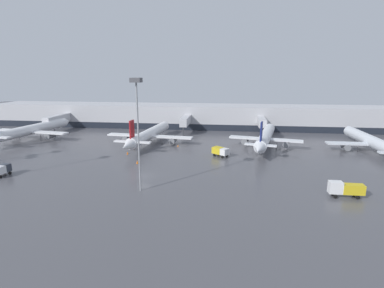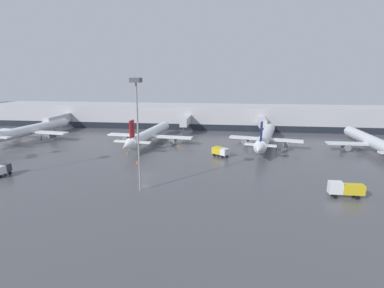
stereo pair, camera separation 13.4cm
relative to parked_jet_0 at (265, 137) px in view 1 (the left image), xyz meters
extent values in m
plane|color=#4C4C51|center=(-28.43, -28.53, -3.28)|extent=(320.00, 320.00, 0.00)
cube|color=#B2B2B7|center=(-28.43, 33.47, 1.22)|extent=(160.00, 16.00, 9.00)
cube|color=#1E232D|center=(-28.43, 25.42, -2.08)|extent=(156.80, 0.10, 2.40)
cube|color=#BCBCC1|center=(0.85, 20.19, 1.32)|extent=(2.60, 10.56, 2.80)
cylinder|color=#3F4247|center=(0.85, 15.50, -1.68)|extent=(0.44, 0.44, 3.20)
cube|color=#BCBCC1|center=(-26.54, 19.45, 1.32)|extent=(2.60, 12.04, 2.80)
cylinder|color=#3F4247|center=(-26.54, 14.03, -1.68)|extent=(0.44, 0.44, 3.20)
cube|color=#BCBCC1|center=(-75.61, 17.89, 1.32)|extent=(2.60, 15.15, 2.80)
cylinder|color=#3F4247|center=(-75.61, 10.91, -1.68)|extent=(0.44, 0.44, 3.20)
cylinder|color=silver|center=(0.14, 0.68, 0.07)|extent=(9.04, 28.30, 3.27)
cone|color=silver|center=(3.44, 16.25, 0.07)|extent=(3.78, 4.16, 3.10)
cone|color=silver|center=(-3.29, -15.53, 0.07)|extent=(3.89, 5.40, 2.94)
cube|color=silver|center=(0.00, -0.01, -0.58)|extent=(21.14, 7.05, 0.44)
cube|color=silver|center=(-2.55, -12.03, 0.40)|extent=(8.13, 3.17, 0.35)
cube|color=navy|center=(-2.55, -12.03, 3.70)|extent=(0.87, 2.50, 5.29)
cylinder|color=slate|center=(-5.76, 1.21, -1.57)|extent=(2.39, 3.34, 1.80)
cylinder|color=slate|center=(5.76, -1.23, -1.57)|extent=(2.39, 3.34, 1.80)
cylinder|color=#2D2D33|center=(2.05, 9.66, -2.34)|extent=(0.20, 0.20, 1.88)
cylinder|color=#2D2D33|center=(-3.44, -0.01, -2.34)|extent=(0.20, 0.20, 1.88)
cylinder|color=#2D2D33|center=(3.14, -1.40, -2.34)|extent=(0.20, 0.20, 1.88)
cylinder|color=white|center=(-75.64, 3.13, 0.03)|extent=(7.47, 31.38, 3.22)
cone|color=white|center=(-73.26, 20.36, 0.03)|extent=(3.52, 3.93, 3.06)
cube|color=white|center=(-75.75, 2.36, -0.62)|extent=(26.83, 6.69, 0.44)
cylinder|color=slate|center=(-83.14, 3.38, -1.59)|extent=(2.22, 3.59, 1.77)
cylinder|color=slate|center=(-68.35, 1.34, -1.59)|extent=(2.22, 3.59, 1.77)
cylinder|color=#2D2D33|center=(-74.25, 13.19, -2.35)|extent=(0.20, 0.20, 1.86)
cylinder|color=#2D2D33|center=(-80.08, 2.17, -2.35)|extent=(0.20, 0.20, 1.86)
cylinder|color=#2D2D33|center=(-71.63, 1.00, -2.35)|extent=(0.20, 0.20, 1.86)
cylinder|color=white|center=(-35.34, 2.57, -0.34)|extent=(6.18, 29.52, 3.24)
cone|color=white|center=(-33.68, 18.94, -0.34)|extent=(3.42, 3.86, 3.08)
cone|color=white|center=(-37.06, -14.44, -0.34)|extent=(3.39, 5.13, 2.92)
cube|color=white|center=(-35.41, 1.84, -0.99)|extent=(27.69, 5.58, 0.44)
cube|color=white|center=(-36.70, -10.86, -0.01)|extent=(10.57, 2.63, 0.35)
cube|color=maroon|center=(-36.70, -10.86, 3.27)|extent=(0.61, 2.56, 5.27)
cylinder|color=slate|center=(-43.08, 2.62, -1.97)|extent=(2.09, 3.26, 1.78)
cylinder|color=slate|center=(-27.74, 1.06, -1.97)|extent=(2.09, 3.26, 1.78)
cylinder|color=#2D2D33|center=(-34.37, 12.06, -2.54)|extent=(0.20, 0.20, 1.48)
cylinder|color=#2D2D33|center=(-39.87, 1.56, -2.54)|extent=(0.20, 0.20, 1.48)
cylinder|color=#2D2D33|center=(-31.10, 0.67, -2.54)|extent=(0.20, 0.20, 1.48)
cylinder|color=silver|center=(29.17, 0.28, -0.46)|extent=(3.74, 31.06, 3.25)
cone|color=silver|center=(28.90, 17.57, -0.46)|extent=(3.14, 3.62, 3.09)
cube|color=silver|center=(29.18, -0.50, -1.11)|extent=(24.42, 3.30, 0.44)
cylinder|color=slate|center=(22.36, -0.60, -2.10)|extent=(1.84, 3.24, 1.79)
cylinder|color=#2D2D33|center=(29.01, 10.36, -2.60)|extent=(0.20, 0.20, 1.35)
cylinder|color=#2D2D33|center=(25.30, -1.33, -2.60)|extent=(0.20, 0.20, 1.35)
cube|color=#333842|center=(-58.37, -31.37, -1.75)|extent=(1.78, 1.65, 1.66)
cylinder|color=black|center=(-59.13, -31.22, -2.93)|extent=(0.33, 0.72, 0.70)
cylinder|color=black|center=(-57.60, -31.39, -2.93)|extent=(0.33, 0.72, 0.70)
cylinder|color=black|center=(-57.87, -33.80, -2.93)|extent=(0.33, 0.72, 0.70)
cube|color=gold|center=(-13.39, -10.58, -1.73)|extent=(3.43, 3.31, 1.70)
cube|color=silver|center=(-11.64, -11.87, -1.75)|extent=(2.53, 2.61, 1.66)
cylinder|color=black|center=(-11.02, -11.14, -2.93)|extent=(0.71, 0.62, 0.70)
cylinder|color=black|center=(-12.16, -12.68, -2.93)|extent=(0.71, 0.62, 0.70)
cylinder|color=black|center=(-13.20, -9.53, -2.93)|extent=(0.71, 0.62, 0.70)
cylinder|color=black|center=(-14.34, -11.06, -2.93)|extent=(0.71, 0.62, 0.70)
cube|color=gold|center=(11.31, -35.14, -1.72)|extent=(3.70, 1.69, 1.72)
cube|color=silver|center=(8.33, -35.17, -1.51)|extent=(2.27, 1.60, 2.14)
cylinder|color=black|center=(8.25, -35.92, -2.93)|extent=(0.70, 0.26, 0.70)
cylinder|color=black|center=(8.24, -34.42, -2.93)|extent=(0.70, 0.26, 0.70)
cylinder|color=black|center=(11.97, -35.88, -2.93)|extent=(0.70, 0.26, 0.70)
cylinder|color=black|center=(11.95, -34.39, -2.93)|extent=(0.70, 0.26, 0.70)
cone|color=orange|center=(-73.57, 7.88, -2.98)|extent=(0.38, 0.38, 0.60)
cone|color=orange|center=(-38.27, -4.81, -2.90)|extent=(0.41, 0.41, 0.76)
cone|color=orange|center=(-32.63, -19.98, -2.89)|extent=(0.50, 0.50, 0.78)
cone|color=orange|center=(-37.89, -11.85, -2.91)|extent=(0.50, 0.50, 0.74)
cone|color=orange|center=(-25.78, -1.41, -2.99)|extent=(0.41, 0.41, 0.58)
cylinder|color=gray|center=(-26.78, -36.73, 6.66)|extent=(0.30, 0.30, 19.89)
cube|color=#4C4C51|center=(-26.78, -36.73, 17.01)|extent=(1.80, 1.80, 0.80)
camera|label=1|loc=(-10.68, -87.69, 18.07)|focal=28.00mm
camera|label=2|loc=(-10.54, -87.67, 18.07)|focal=28.00mm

